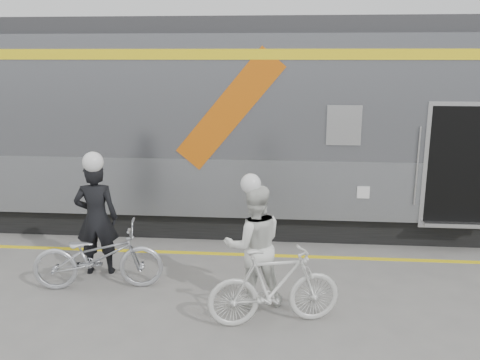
# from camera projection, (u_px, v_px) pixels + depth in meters

# --- Properties ---
(ground) EXTENTS (90.00, 90.00, 0.00)m
(ground) POSITION_uv_depth(u_px,v_px,m) (231.00, 315.00, 6.90)
(ground) COLOR slate
(ground) RESTS_ON ground
(train) EXTENTS (24.00, 3.17, 4.10)m
(train) POSITION_uv_depth(u_px,v_px,m) (326.00, 125.00, 10.34)
(train) COLOR black
(train) RESTS_ON ground
(safety_strip) EXTENTS (24.00, 0.12, 0.01)m
(safety_strip) POSITION_uv_depth(u_px,v_px,m) (244.00, 255.00, 8.98)
(safety_strip) COLOR yellow
(safety_strip) RESTS_ON ground
(man) EXTENTS (0.73, 0.54, 1.84)m
(man) POSITION_uv_depth(u_px,v_px,m) (96.00, 218.00, 8.05)
(man) COLOR black
(man) RESTS_ON ground
(bicycle_left) EXTENTS (2.01, 0.98, 1.01)m
(bicycle_left) POSITION_uv_depth(u_px,v_px,m) (98.00, 256.00, 7.60)
(bicycle_left) COLOR #B7B9BF
(bicycle_left) RESTS_ON ground
(woman) EXTENTS (0.98, 0.84, 1.74)m
(woman) POSITION_uv_depth(u_px,v_px,m) (254.00, 245.00, 7.04)
(woman) COLOR white
(woman) RESTS_ON ground
(bicycle_right) EXTENTS (1.82, 0.90, 1.05)m
(bicycle_right) POSITION_uv_depth(u_px,v_px,m) (274.00, 286.00, 6.57)
(bicycle_right) COLOR silver
(bicycle_right) RESTS_ON ground
(helmet_man) EXTENTS (0.32, 0.32, 0.32)m
(helmet_man) POSITION_uv_depth(u_px,v_px,m) (92.00, 152.00, 7.79)
(helmet_man) COLOR white
(helmet_man) RESTS_ON man
(helmet_woman) EXTENTS (0.28, 0.28, 0.28)m
(helmet_woman) POSITION_uv_depth(u_px,v_px,m) (254.00, 175.00, 6.80)
(helmet_woman) COLOR white
(helmet_woman) RESTS_ON woman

